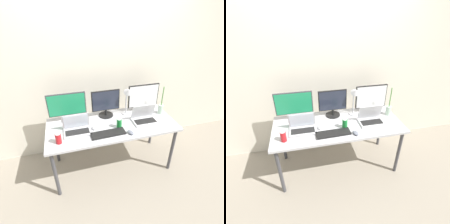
# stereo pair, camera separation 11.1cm
# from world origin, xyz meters

# --- Properties ---
(ground_plane) EXTENTS (16.00, 16.00, 0.00)m
(ground_plane) POSITION_xyz_m (0.00, 0.00, 0.00)
(ground_plane) COLOR gray
(wall_back) EXTENTS (7.00, 0.08, 2.60)m
(wall_back) POSITION_xyz_m (0.00, 0.59, 1.30)
(wall_back) COLOR silver
(wall_back) RESTS_ON ground
(work_desk) EXTENTS (1.68, 0.72, 0.74)m
(work_desk) POSITION_xyz_m (0.00, 0.00, 0.68)
(work_desk) COLOR #424247
(work_desk) RESTS_ON ground
(monitor_left) EXTENTS (0.49, 0.19, 0.40)m
(monitor_left) POSITION_xyz_m (-0.54, 0.24, 0.96)
(monitor_left) COLOR #38383D
(monitor_left) RESTS_ON work_desk
(monitor_center) EXTENTS (0.39, 0.20, 0.38)m
(monitor_center) POSITION_xyz_m (-0.02, 0.23, 0.94)
(monitor_center) COLOR black
(monitor_center) RESTS_ON work_desk
(monitor_right) EXTENTS (0.45, 0.20, 0.41)m
(monitor_right) POSITION_xyz_m (0.53, 0.22, 0.95)
(monitor_right) COLOR black
(monitor_right) RESTS_ON work_desk
(laptop_silver) EXTENTS (0.32, 0.21, 0.22)m
(laptop_silver) POSITION_xyz_m (-0.46, -0.04, 0.79)
(laptop_silver) COLOR #B7B7BC
(laptop_silver) RESTS_ON work_desk
(laptop_secondary) EXTENTS (0.32, 0.22, 0.23)m
(laptop_secondary) POSITION_xyz_m (0.43, -0.04, 0.79)
(laptop_secondary) COLOR silver
(laptop_secondary) RESTS_ON work_desk
(keyboard_main) EXTENTS (0.42, 0.15, 0.02)m
(keyboard_main) POSITION_xyz_m (-0.10, -0.20, 0.75)
(keyboard_main) COLOR black
(keyboard_main) RESTS_ON work_desk
(mouse_by_keyboard) EXTENTS (0.09, 0.11, 0.03)m
(mouse_by_keyboard) POSITION_xyz_m (0.16, -0.26, 0.76)
(mouse_by_keyboard) COLOR slate
(mouse_by_keyboard) RESTS_ON work_desk
(mouse_by_laptop) EXTENTS (0.08, 0.10, 0.03)m
(mouse_by_laptop) POSITION_xyz_m (-0.24, -0.04, 0.76)
(mouse_by_laptop) COLOR silver
(mouse_by_laptop) RESTS_ON work_desk
(soda_can_near_keyboard) EXTENTS (0.07, 0.07, 0.13)m
(soda_can_near_keyboard) POSITION_xyz_m (0.07, -0.10, 0.80)
(soda_can_near_keyboard) COLOR #197F33
(soda_can_near_keyboard) RESTS_ON work_desk
(soda_can_by_laptop) EXTENTS (0.07, 0.07, 0.13)m
(soda_can_by_laptop) POSITION_xyz_m (-0.68, -0.20, 0.80)
(soda_can_by_laptop) COLOR red
(soda_can_by_laptop) RESTS_ON work_desk
(bamboo_vase) EXTENTS (0.07, 0.07, 0.41)m
(bamboo_vase) POSITION_xyz_m (0.75, 0.08, 0.82)
(bamboo_vase) COLOR #B2D1B7
(bamboo_vase) RESTS_ON work_desk
(desk_lamp) EXTENTS (0.11, 0.18, 0.43)m
(desk_lamp) POSITION_xyz_m (0.26, 0.16, 1.03)
(desk_lamp) COLOR #B7B7BC
(desk_lamp) RESTS_ON work_desk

